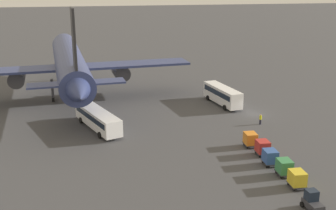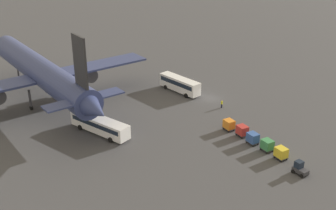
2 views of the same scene
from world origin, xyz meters
name	(u,v)px [view 2 (image 2 of 2)]	position (x,y,z in m)	size (l,w,h in m)	color
ground_plane	(210,99)	(0.00, 0.00, 0.00)	(600.00, 600.00, 0.00)	#424244
airplane	(41,72)	(17.04, 31.53, 7.16)	(54.87, 47.16, 19.04)	navy
shuttle_bus_near	(180,84)	(6.85, 3.41, 2.02)	(11.32, 4.36, 3.39)	white
shuttle_bus_far	(100,124)	(-2.08, 27.14, 1.83)	(13.05, 6.96, 3.03)	white
baggage_tug	(300,168)	(-31.23, 6.38, 0.94)	(2.46, 1.73, 2.10)	#333338
worker_person	(222,104)	(-5.23, 0.87, 0.87)	(0.38, 0.38, 1.74)	#1E1E2D
cargo_cart_yellow	(281,153)	(-26.53, 5.63, 1.19)	(2.06, 1.76, 2.06)	#38383D
cargo_cart_green	(267,145)	(-23.37, 5.65, 1.19)	(2.06, 1.76, 2.06)	#38383D
cargo_cart_blue	(253,138)	(-20.21, 6.05, 1.19)	(2.06, 1.76, 2.06)	#38383D
cargo_cart_red	(242,130)	(-17.05, 5.70, 1.19)	(2.06, 1.76, 2.06)	#38383D
cargo_cart_orange	(229,124)	(-13.88, 6.18, 1.19)	(2.06, 1.76, 2.06)	#38383D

